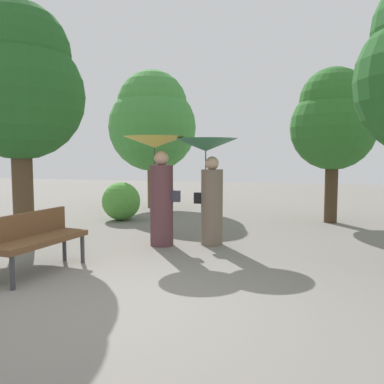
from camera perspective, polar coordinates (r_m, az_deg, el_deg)
name	(u,v)px	position (r m, az deg, el deg)	size (l,w,h in m)	color
ground_plane	(113,302)	(4.73, -11.01, -14.95)	(40.00, 40.00, 0.00)	slate
person_left	(158,174)	(7.24, -4.76, 2.56)	(1.10, 1.10, 1.95)	#563338
person_right	(208,171)	(7.28, 2.32, 2.98)	(1.14, 1.14, 1.92)	#6B5B4C
park_bench	(36,236)	(5.98, -21.09, -5.85)	(0.67, 1.55, 0.83)	#38383D
tree_near_left	(152,121)	(12.57, -5.60, 9.98)	(2.65, 2.65, 4.18)	brown
tree_near_right	(333,120)	(10.28, 19.27, 9.58)	(2.01, 2.01, 3.68)	#42301E
tree_mid_left	(19,83)	(7.86, -23.19, 13.93)	(2.24, 2.24, 4.26)	#4C3823
bush_path_right	(121,201)	(10.25, -9.93, -1.29)	(0.95, 0.95, 0.95)	#4C9338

